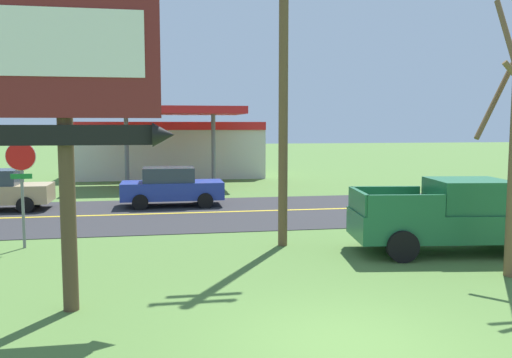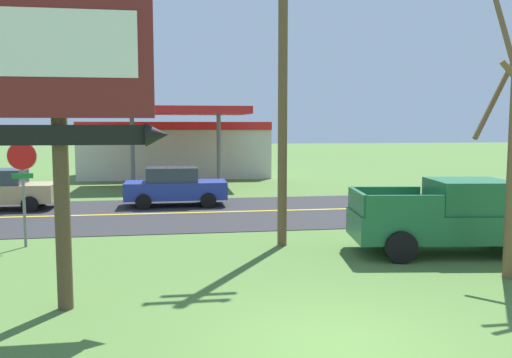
% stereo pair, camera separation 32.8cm
% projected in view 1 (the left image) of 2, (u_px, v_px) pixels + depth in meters
% --- Properties ---
extents(ground_plane, '(180.00, 180.00, 0.00)m').
position_uv_depth(ground_plane, '(346.00, 346.00, 8.28)').
color(ground_plane, '#4C7033').
extents(road_asphalt, '(140.00, 8.00, 0.02)m').
position_uv_depth(road_asphalt, '(234.00, 212.00, 21.01)').
color(road_asphalt, '#2B2B2D').
rests_on(road_asphalt, ground).
extents(road_centre_line, '(126.00, 0.20, 0.01)m').
position_uv_depth(road_centre_line, '(234.00, 212.00, 21.01)').
color(road_centre_line, gold).
rests_on(road_centre_line, road_asphalt).
extents(motel_sign, '(3.62, 0.54, 5.89)m').
position_uv_depth(motel_sign, '(67.00, 89.00, 9.36)').
color(motel_sign, brown).
rests_on(motel_sign, ground).
extents(stop_sign, '(0.80, 0.08, 2.95)m').
position_uv_depth(stop_sign, '(21.00, 175.00, 14.67)').
color(stop_sign, slate).
rests_on(stop_sign, ground).
extents(utility_pole, '(1.66, 0.26, 9.62)m').
position_uv_depth(utility_pole, '(284.00, 63.00, 14.71)').
color(utility_pole, brown).
rests_on(utility_pole, ground).
extents(gas_station, '(12.00, 11.50, 4.40)m').
position_uv_depth(gas_station, '(169.00, 147.00, 35.53)').
color(gas_station, beige).
rests_on(gas_station, ground).
extents(pickup_green_parked_on_lawn, '(5.41, 2.75, 1.96)m').
position_uv_depth(pickup_green_parked_on_lawn, '(453.00, 217.00, 14.30)').
color(pickup_green_parked_on_lawn, '#1E6038').
rests_on(pickup_green_parked_on_lawn, ground).
extents(car_blue_near_lane, '(4.20, 2.00, 1.64)m').
position_uv_depth(car_blue_near_lane, '(171.00, 187.00, 22.48)').
color(car_blue_near_lane, '#233893').
rests_on(car_blue_near_lane, ground).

